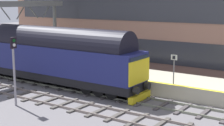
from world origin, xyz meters
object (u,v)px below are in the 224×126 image
at_px(signal_post_near, 14,64).
at_px(waiting_passenger, 77,56).
at_px(diesel_locomotive, 39,53).
at_px(platform_number_sign, 174,65).

distance_m(signal_post_near, waiting_passenger, 8.14).
bearing_deg(waiting_passenger, diesel_locomotive, 34.28).
bearing_deg(platform_number_sign, diesel_locomotive, 99.52).
relative_size(signal_post_near, waiting_passenger, 2.70).
bearing_deg(diesel_locomotive, platform_number_sign, -80.48).
height_order(signal_post_near, waiting_passenger, signal_post_near).
xyz_separation_m(signal_post_near, platform_number_sign, (7.19, -7.69, -0.40)).
height_order(diesel_locomotive, platform_number_sign, diesel_locomotive).
bearing_deg(platform_number_sign, signal_post_near, 133.07).
bearing_deg(signal_post_near, diesel_locomotive, 31.88).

